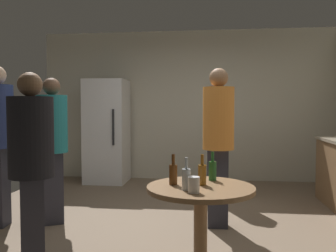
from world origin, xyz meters
name	(u,v)px	position (x,y,z in m)	size (l,w,h in m)	color
ground_plane	(170,229)	(0.00, 0.00, -0.05)	(5.20, 5.20, 0.10)	#7A6651
wall_back	(187,106)	(0.00, 2.63, 1.35)	(5.32, 0.06, 2.70)	beige
refrigerator	(107,131)	(-1.38, 2.20, 0.90)	(0.70, 0.68, 1.80)	white
foreground_table	(201,200)	(0.38, -1.34, 0.63)	(0.80, 0.80, 0.73)	olive
beer_bottle_amber	(202,174)	(0.39, -1.30, 0.82)	(0.06, 0.06, 0.23)	#8C5919
beer_bottle_brown	(173,174)	(0.18, -1.31, 0.82)	(0.06, 0.06, 0.23)	#593314
beer_bottle_green	(213,170)	(0.47, -1.12, 0.82)	(0.06, 0.06, 0.23)	#26662D
beer_bottle_clear	(186,178)	(0.29, -1.49, 0.82)	(0.06, 0.06, 0.23)	silver
plastic_cup_white	(194,185)	(0.34, -1.56, 0.79)	(0.08, 0.08, 0.11)	white
person_in_black_shirt	(31,159)	(-0.91, -1.38, 0.92)	(0.46, 0.46, 1.58)	#2D2D38
person_in_orange_shirt	(218,134)	(0.53, -0.02, 1.02)	(0.34, 0.34, 1.74)	#2D2D38
person_in_teal_shirt	(52,139)	(-1.32, -0.12, 0.96)	(0.46, 0.46, 1.65)	#2D2D38
person_in_white_shirt	(217,129)	(0.53, 1.33, 1.00)	(0.47, 0.47, 1.70)	#2D2D38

